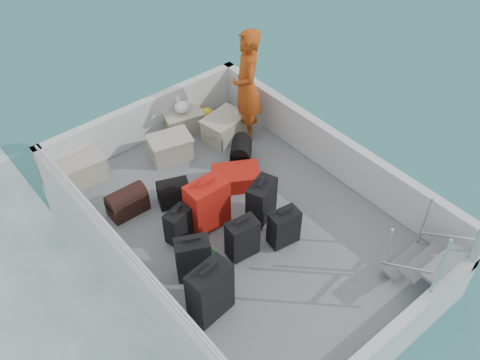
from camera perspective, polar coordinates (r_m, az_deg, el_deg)
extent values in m
plane|color=#1C6363|center=(7.85, 0.25, -7.58)|extent=(160.00, 160.00, 0.00)
cube|color=silver|center=(7.62, 0.26, -6.16)|extent=(3.60, 5.00, 0.60)
cube|color=slate|center=(7.39, 0.27, -4.59)|extent=(3.30, 4.70, 0.02)
cube|color=silver|center=(6.54, -11.60, -9.56)|extent=(0.14, 5.00, 0.70)
cube|color=silver|center=(8.06, 9.76, 3.04)|extent=(0.14, 5.00, 0.70)
cube|color=silver|center=(8.67, -10.15, 6.28)|extent=(3.60, 0.14, 0.70)
cube|color=silver|center=(6.39, 15.00, -16.25)|extent=(3.60, 0.14, 0.20)
cylinder|color=silver|center=(6.23, -12.11, -7.32)|extent=(0.04, 4.80, 0.04)
cube|color=black|center=(6.20, -3.20, -11.89)|extent=(0.53, 0.34, 0.78)
cube|color=black|center=(6.59, -5.01, -8.40)|extent=(0.49, 0.40, 0.63)
cube|color=black|center=(7.04, -6.55, -4.87)|extent=(0.40, 0.29, 0.52)
cube|color=black|center=(6.80, 0.25, -6.30)|extent=(0.42, 0.28, 0.59)
cube|color=#B2150D|center=(7.10, -3.51, -2.68)|extent=(0.54, 0.33, 0.75)
cube|color=black|center=(6.97, 4.69, -5.11)|extent=(0.42, 0.29, 0.55)
cube|color=black|center=(7.23, 2.30, -2.28)|extent=(0.51, 0.40, 0.63)
cube|color=#B2150D|center=(7.82, -0.39, 0.25)|extent=(0.81, 0.73, 0.27)
cube|color=#AEAC97|center=(8.21, -16.52, 1.04)|extent=(0.66, 0.48, 0.38)
cube|color=#AEAC97|center=(8.32, -7.40, 3.36)|extent=(0.69, 0.55, 0.36)
cube|color=#AEAC97|center=(8.84, -6.09, 6.17)|extent=(0.66, 0.53, 0.35)
cube|color=#AEAC97|center=(8.63, -1.72, 5.52)|extent=(0.70, 0.54, 0.38)
ellipsoid|color=gold|center=(9.09, -3.63, 7.00)|extent=(0.28, 0.26, 0.22)
ellipsoid|color=white|center=(8.69, -6.22, 7.56)|extent=(0.24, 0.24, 0.18)
imported|color=#EC5816|center=(8.27, 0.73, 9.93)|extent=(0.73, 0.82, 1.86)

